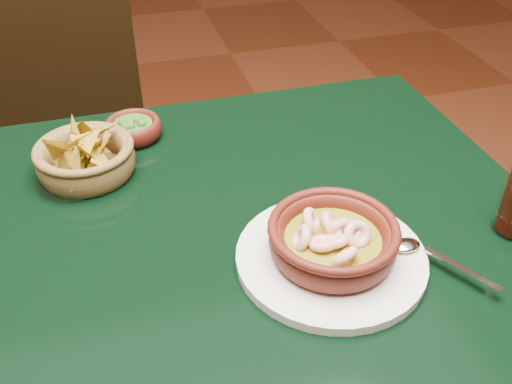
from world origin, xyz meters
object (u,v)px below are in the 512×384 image
object	(u,v)px
shrimp_plate	(332,244)
chip_basket	(86,158)
dining_table	(170,278)
dining_chair	(66,141)

from	to	relation	value
shrimp_plate	chip_basket	world-z (taller)	chip_basket
shrimp_plate	chip_basket	size ratio (longest dim) A/B	1.62
dining_table	dining_chair	bearing A→B (deg)	103.75
dining_table	shrimp_plate	distance (m)	0.29
dining_chair	shrimp_plate	bearing A→B (deg)	-64.98
dining_table	chip_basket	world-z (taller)	chip_basket
dining_table	dining_chair	size ratio (longest dim) A/B	1.27
dining_chair	shrimp_plate	xyz separation A→B (m)	(0.39, -0.84, 0.26)
dining_chair	chip_basket	xyz separation A→B (m)	(0.07, -0.52, 0.26)
dining_chair	shrimp_plate	world-z (taller)	dining_chair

